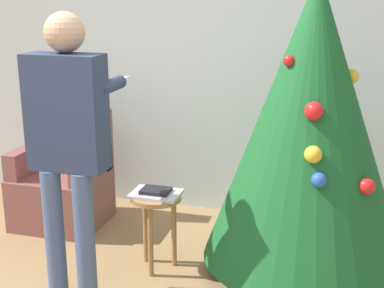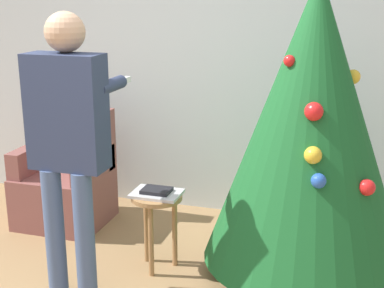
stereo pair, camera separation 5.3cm
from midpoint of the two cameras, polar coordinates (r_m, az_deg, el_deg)
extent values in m
cube|color=silver|center=(4.49, 0.52, 9.53)|extent=(8.00, 0.06, 2.70)
cylinder|color=brown|center=(3.75, 11.17, -12.65)|extent=(0.10, 0.10, 0.15)
cone|color=#195B28|center=(3.40, 12.06, 2.19)|extent=(1.32, 1.32, 1.83)
sphere|color=red|center=(3.20, 9.83, 8.76)|extent=(0.07, 0.07, 0.07)
sphere|color=red|center=(3.21, 17.68, -4.32)|extent=(0.10, 0.10, 0.10)
sphere|color=gold|center=(3.41, 16.25, 6.94)|extent=(0.09, 0.09, 0.09)
sphere|color=red|center=(3.08, 12.39, 3.45)|extent=(0.11, 0.11, 0.11)
sphere|color=#2856B2|center=(3.06, 12.90, -3.77)|extent=(0.09, 0.09, 0.09)
sphere|color=gold|center=(3.06, 12.32, -1.11)|extent=(0.10, 0.10, 0.10)
cube|color=brown|center=(4.54, -14.04, -5.72)|extent=(0.68, 0.60, 0.42)
cube|color=brown|center=(4.59, -12.99, 0.70)|extent=(0.68, 0.14, 0.51)
cube|color=brown|center=(4.58, -17.36, -1.55)|extent=(0.12, 0.54, 0.21)
cube|color=brown|center=(4.30, -11.07, -2.23)|extent=(0.12, 0.54, 0.21)
cylinder|color=#475B84|center=(3.39, -14.87, -9.50)|extent=(0.12, 0.12, 0.85)
cylinder|color=#475B84|center=(3.30, -11.79, -10.05)|extent=(0.12, 0.12, 0.85)
cube|color=#2D3856|center=(3.15, -13.70, 3.25)|extent=(0.45, 0.20, 0.67)
sphere|color=tan|center=(3.12, -13.93, 11.51)|extent=(0.23, 0.23, 0.23)
cylinder|color=#2D3856|center=(3.38, -15.11, 6.33)|extent=(0.08, 0.30, 0.08)
cylinder|color=#2D3856|center=(3.20, -9.18, 6.16)|extent=(0.08, 0.30, 0.08)
cube|color=white|center=(3.37, -7.81, 6.71)|extent=(0.04, 0.14, 0.04)
cylinder|color=#A37547|center=(3.62, -4.28, -5.68)|extent=(0.35, 0.35, 0.03)
cylinder|color=#A37547|center=(3.62, -4.87, -10.31)|extent=(0.04, 0.04, 0.51)
cylinder|color=#A37547|center=(3.74, -2.34, -9.35)|extent=(0.04, 0.04, 0.51)
cylinder|color=#A37547|center=(3.81, -5.38, -8.94)|extent=(0.04, 0.04, 0.51)
cube|color=silver|center=(3.61, -4.29, -5.31)|extent=(0.33, 0.24, 0.02)
cube|color=black|center=(3.60, -4.30, -4.99)|extent=(0.19, 0.15, 0.02)
camera|label=1|loc=(0.03, -90.47, -0.13)|focal=50.00mm
camera|label=2|loc=(0.03, 89.53, 0.13)|focal=50.00mm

